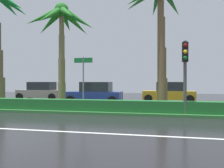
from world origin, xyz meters
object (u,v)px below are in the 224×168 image
object	(u,v)px
palm_tree_centre	(161,8)
car_in_traffic_fourth	(169,92)
car_in_traffic_third	(95,93)
street_name_sign	(83,76)
traffic_signal_median_right	(185,64)
car_in_traffic_second	(41,91)
palm_tree_centre_left	(62,25)

from	to	relation	value
palm_tree_centre	car_in_traffic_fourth	world-z (taller)	palm_tree_centre
car_in_traffic_third	car_in_traffic_fourth	bearing A→B (deg)	-155.21
street_name_sign	traffic_signal_median_right	bearing A→B (deg)	-8.85
traffic_signal_median_right	car_in_traffic_fourth	distance (m)	8.66
traffic_signal_median_right	car_in_traffic_second	world-z (taller)	traffic_signal_median_right
car_in_traffic_third	car_in_traffic_fourth	xyz separation A→B (m)	(5.78, 2.67, 0.00)
palm_tree_centre_left	car_in_traffic_third	xyz separation A→B (m)	(1.23, 3.51, -4.62)
car_in_traffic_second	car_in_traffic_third	bearing A→B (deg)	156.33
street_name_sign	car_in_traffic_second	xyz separation A→B (m)	(-6.97, 7.66, -1.25)
palm_tree_centre_left	car_in_traffic_fourth	xyz separation A→B (m)	(7.01, 6.18, -4.62)
palm_tree_centre_left	traffic_signal_median_right	bearing A→B (deg)	-16.86
street_name_sign	car_in_traffic_fourth	size ratio (longest dim) A/B	0.70
palm_tree_centre	car_in_traffic_fourth	distance (m)	8.33
palm_tree_centre_left	car_in_traffic_second	distance (m)	9.24
palm_tree_centre_left	car_in_traffic_second	size ratio (longest dim) A/B	1.57
car_in_traffic_third	car_in_traffic_fourth	distance (m)	6.37
car_in_traffic_second	car_in_traffic_fourth	xyz separation A→B (m)	(12.02, -0.06, 0.00)
palm_tree_centre_left	street_name_sign	size ratio (longest dim) A/B	2.25
traffic_signal_median_right	car_in_traffic_third	bearing A→B (deg)	137.28
palm_tree_centre_left	car_in_traffic_second	world-z (taller)	palm_tree_centre_left
palm_tree_centre_left	car_in_traffic_fourth	world-z (taller)	palm_tree_centre_left
car_in_traffic_second	car_in_traffic_third	world-z (taller)	same
palm_tree_centre	car_in_traffic_third	world-z (taller)	palm_tree_centre
car_in_traffic_fourth	car_in_traffic_third	bearing A→B (deg)	24.79
traffic_signal_median_right	car_in_traffic_second	distance (m)	15.24
palm_tree_centre_left	car_in_traffic_third	world-z (taller)	palm_tree_centre_left
palm_tree_centre	car_in_traffic_third	xyz separation A→B (m)	(-5.10, 3.79, -5.21)
car_in_traffic_third	palm_tree_centre	bearing A→B (deg)	143.36
palm_tree_centre	palm_tree_centre_left	bearing A→B (deg)	177.49
palm_tree_centre	street_name_sign	distance (m)	6.00
car_in_traffic_second	palm_tree_centre_left	bearing A→B (deg)	128.68
palm_tree_centre_left	palm_tree_centre	bearing A→B (deg)	-2.51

